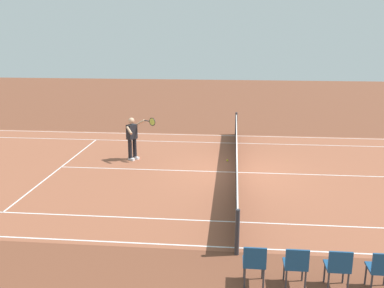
# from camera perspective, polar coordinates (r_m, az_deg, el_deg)

# --- Properties ---
(ground_plane) EXTENTS (60.00, 60.00, 0.00)m
(ground_plane) POSITION_cam_1_polar(r_m,az_deg,el_deg) (15.28, 5.87, -3.76)
(ground_plane) COLOR brown
(court_slab) EXTENTS (24.20, 11.40, 0.00)m
(court_slab) POSITION_cam_1_polar(r_m,az_deg,el_deg) (15.28, 5.87, -3.76)
(court_slab) COLOR #935138
(court_slab) RESTS_ON ground_plane
(court_line_markings) EXTENTS (23.85, 11.05, 0.01)m
(court_line_markings) POSITION_cam_1_polar(r_m,az_deg,el_deg) (15.28, 5.87, -3.75)
(court_line_markings) COLOR white
(court_line_markings) RESTS_ON ground_plane
(tennis_net) EXTENTS (0.10, 11.70, 1.08)m
(tennis_net) POSITION_cam_1_polar(r_m,az_deg,el_deg) (15.13, 5.92, -2.00)
(tennis_net) COLOR #2D2D33
(tennis_net) RESTS_ON ground_plane
(tennis_player_near) EXTENTS (1.18, 0.75, 1.70)m
(tennis_player_near) POSITION_cam_1_polar(r_m,az_deg,el_deg) (16.63, -7.87, 1.03)
(tennis_player_near) COLOR black
(tennis_player_near) RESTS_ON ground_plane
(tennis_ball) EXTENTS (0.07, 0.07, 0.07)m
(tennis_ball) POSITION_cam_1_polar(r_m,az_deg,el_deg) (16.54, 4.71, -2.17)
(tennis_ball) COLOR #CCE01E
(tennis_ball) RESTS_ON ground_plane
(spectator_chair_1) EXTENTS (0.44, 0.44, 0.88)m
(spectator_chair_1) POSITION_cam_1_polar(r_m,az_deg,el_deg) (9.11, 23.83, -14.84)
(spectator_chair_1) COLOR #38383D
(spectator_chair_1) RESTS_ON ground_plane
(spectator_chair_2) EXTENTS (0.44, 0.44, 0.88)m
(spectator_chair_2) POSITION_cam_1_polar(r_m,az_deg,el_deg) (8.90, 18.84, -15.08)
(spectator_chair_2) COLOR #38383D
(spectator_chair_2) RESTS_ON ground_plane
(spectator_chair_3) EXTENTS (0.44, 0.44, 0.88)m
(spectator_chair_3) POSITION_cam_1_polar(r_m,az_deg,el_deg) (8.75, 13.63, -15.21)
(spectator_chair_3) COLOR #38383D
(spectator_chair_3) RESTS_ON ground_plane
(spectator_chair_4) EXTENTS (0.44, 0.44, 0.88)m
(spectator_chair_4) POSITION_cam_1_polar(r_m,az_deg,el_deg) (8.67, 8.28, -15.22)
(spectator_chair_4) COLOR #38383D
(spectator_chair_4) RESTS_ON ground_plane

